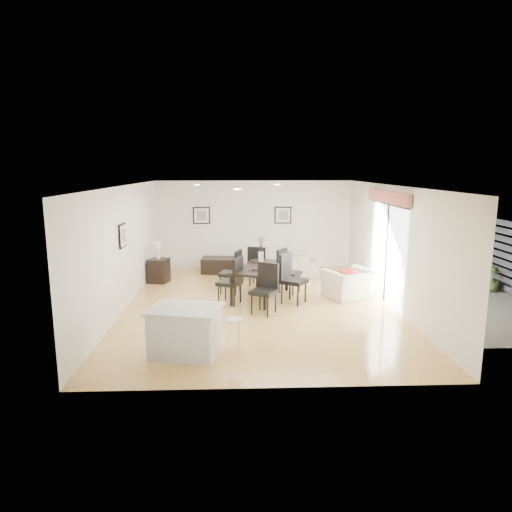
{
  "coord_description": "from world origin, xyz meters",
  "views": [
    {
      "loc": [
        -0.49,
        -10.0,
        3.08
      ],
      "look_at": [
        -0.07,
        0.4,
        1.07
      ],
      "focal_mm": 32.0,
      "sensor_mm": 36.0,
      "label": 1
    }
  ],
  "objects_px": {
    "dining_chair_wnear": "(233,278)",
    "side_table": "(159,271)",
    "armchair": "(349,284)",
    "dining_chair_efar": "(286,268)",
    "dining_table": "(261,270)",
    "sofa": "(277,265)",
    "kitchen_island": "(186,331)",
    "coffee_table": "(221,265)",
    "dining_chair_head": "(266,285)",
    "dining_chair_foot": "(258,264)",
    "bar_stool": "(234,324)",
    "dining_chair_wfar": "(234,269)",
    "dining_chair_enear": "(290,275)"
  },
  "relations": [
    {
      "from": "dining_table",
      "to": "dining_chair_enear",
      "type": "xyz_separation_m",
      "value": [
        0.66,
        -0.41,
        -0.05
      ]
    },
    {
      "from": "dining_chair_wnear",
      "to": "kitchen_island",
      "type": "bearing_deg",
      "value": 7.55
    },
    {
      "from": "dining_chair_efar",
      "to": "bar_stool",
      "type": "xyz_separation_m",
      "value": [
        -1.28,
        -3.85,
        -0.09
      ]
    },
    {
      "from": "dining_chair_efar",
      "to": "coffee_table",
      "type": "height_order",
      "value": "dining_chair_efar"
    },
    {
      "from": "dining_chair_enear",
      "to": "dining_chair_head",
      "type": "relative_size",
      "value": 1.07
    },
    {
      "from": "side_table",
      "to": "kitchen_island",
      "type": "height_order",
      "value": "kitchen_island"
    },
    {
      "from": "armchair",
      "to": "dining_chair_foot",
      "type": "xyz_separation_m",
      "value": [
        -2.15,
        1.26,
        0.25
      ]
    },
    {
      "from": "dining_table",
      "to": "dining_chair_wfar",
      "type": "bearing_deg",
      "value": 168.45
    },
    {
      "from": "sofa",
      "to": "dining_chair_enear",
      "type": "height_order",
      "value": "dining_chair_enear"
    },
    {
      "from": "dining_chair_enear",
      "to": "coffee_table",
      "type": "height_order",
      "value": "dining_chair_enear"
    },
    {
      "from": "dining_chair_efar",
      "to": "dining_chair_foot",
      "type": "height_order",
      "value": "dining_chair_efar"
    },
    {
      "from": "dining_chair_wfar",
      "to": "dining_chair_head",
      "type": "relative_size",
      "value": 1.01
    },
    {
      "from": "bar_stool",
      "to": "dining_chair_head",
      "type": "bearing_deg",
      "value": 72.96
    },
    {
      "from": "dining_chair_enear",
      "to": "dining_chair_foot",
      "type": "height_order",
      "value": "dining_chair_enear"
    },
    {
      "from": "dining_chair_efar",
      "to": "dining_table",
      "type": "bearing_deg",
      "value": 160.41
    },
    {
      "from": "dining_table",
      "to": "bar_stool",
      "type": "xyz_separation_m",
      "value": [
        -0.62,
        -3.34,
        -0.17
      ]
    },
    {
      "from": "side_table",
      "to": "kitchen_island",
      "type": "bearing_deg",
      "value": -75.57
    },
    {
      "from": "dining_chair_foot",
      "to": "dining_chair_enear",
      "type": "bearing_deg",
      "value": 130.5
    },
    {
      "from": "armchair",
      "to": "side_table",
      "type": "xyz_separation_m",
      "value": [
        -4.83,
        1.74,
        -0.02
      ]
    },
    {
      "from": "bar_stool",
      "to": "sofa",
      "type": "bearing_deg",
      "value": 77.7
    },
    {
      "from": "sofa",
      "to": "armchair",
      "type": "distance_m",
      "value": 2.74
    },
    {
      "from": "dining_chair_wnear",
      "to": "coffee_table",
      "type": "relative_size",
      "value": 0.97
    },
    {
      "from": "dining_chair_wnear",
      "to": "side_table",
      "type": "distance_m",
      "value": 2.97
    },
    {
      "from": "dining_table",
      "to": "bar_stool",
      "type": "distance_m",
      "value": 3.4
    },
    {
      "from": "dining_chair_wfar",
      "to": "kitchen_island",
      "type": "xyz_separation_m",
      "value": [
        -0.78,
        -3.77,
        -0.2
      ]
    },
    {
      "from": "dining_chair_efar",
      "to": "dining_chair_foot",
      "type": "relative_size",
      "value": 1.02
    },
    {
      "from": "armchair",
      "to": "bar_stool",
      "type": "bearing_deg",
      "value": 25.27
    },
    {
      "from": "coffee_table",
      "to": "dining_chair_foot",
      "type": "bearing_deg",
      "value": -52.06
    },
    {
      "from": "dining_chair_wfar",
      "to": "dining_chair_enear",
      "type": "xyz_separation_m",
      "value": [
        1.31,
        -0.84,
        0.03
      ]
    },
    {
      "from": "dining_table",
      "to": "dining_chair_efar",
      "type": "bearing_deg",
      "value": 60.17
    },
    {
      "from": "sofa",
      "to": "dining_chair_wfar",
      "type": "distance_m",
      "value": 2.13
    },
    {
      "from": "kitchen_island",
      "to": "dining_chair_wnear",
      "type": "bearing_deg",
      "value": 87.18
    },
    {
      "from": "kitchen_island",
      "to": "coffee_table",
      "type": "bearing_deg",
      "value": 98.87
    },
    {
      "from": "dining_chair_enear",
      "to": "dining_chair_head",
      "type": "xyz_separation_m",
      "value": [
        -0.61,
        -0.75,
        -0.04
      ]
    },
    {
      "from": "armchair",
      "to": "dining_chair_wnear",
      "type": "height_order",
      "value": "dining_chair_wnear"
    },
    {
      "from": "dining_chair_efar",
      "to": "side_table",
      "type": "distance_m",
      "value": 3.56
    },
    {
      "from": "dining_table",
      "to": "dining_chair_foot",
      "type": "bearing_deg",
      "value": 113.65
    },
    {
      "from": "dining_chair_head",
      "to": "dining_chair_foot",
      "type": "relative_size",
      "value": 1.01
    },
    {
      "from": "dining_chair_wnear",
      "to": "dining_chair_foot",
      "type": "xyz_separation_m",
      "value": [
        0.63,
        1.64,
        -0.02
      ]
    },
    {
      "from": "bar_stool",
      "to": "dining_chair_efar",
      "type": "bearing_deg",
      "value": 71.57
    },
    {
      "from": "dining_table",
      "to": "dining_chair_wnear",
      "type": "xyz_separation_m",
      "value": [
        -0.65,
        -0.5,
        -0.08
      ]
    },
    {
      "from": "dining_chair_foot",
      "to": "side_table",
      "type": "xyz_separation_m",
      "value": [
        -2.68,
        0.49,
        -0.27
      ]
    },
    {
      "from": "sofa",
      "to": "dining_chair_wfar",
      "type": "xyz_separation_m",
      "value": [
        -1.23,
        -1.72,
        0.27
      ]
    },
    {
      "from": "dining_chair_enear",
      "to": "side_table",
      "type": "relative_size",
      "value": 1.77
    },
    {
      "from": "sofa",
      "to": "coffee_table",
      "type": "bearing_deg",
      "value": -20.91
    },
    {
      "from": "armchair",
      "to": "dining_table",
      "type": "xyz_separation_m",
      "value": [
        -2.12,
        0.11,
        0.35
      ]
    },
    {
      "from": "dining_chair_wnear",
      "to": "dining_chair_efar",
      "type": "xyz_separation_m",
      "value": [
        1.31,
        1.01,
        -0.0
      ]
    },
    {
      "from": "sofa",
      "to": "side_table",
      "type": "distance_m",
      "value": 3.32
    },
    {
      "from": "armchair",
      "to": "side_table",
      "type": "height_order",
      "value": "armchair"
    },
    {
      "from": "coffee_table",
      "to": "kitchen_island",
      "type": "xyz_separation_m",
      "value": [
        -0.38,
        -6.07,
        0.19
      ]
    }
  ]
}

